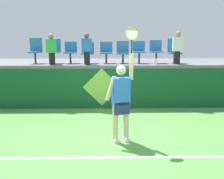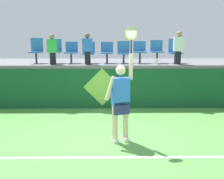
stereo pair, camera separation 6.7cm
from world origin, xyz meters
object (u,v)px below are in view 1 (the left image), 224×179
Objects in this scene: stadium_chair_0 at (35,49)px; stadium_chair_2 at (71,51)px; spectator_1 at (178,47)px; tennis_player at (121,99)px; water_bottle at (156,62)px; stadium_chair_5 at (123,51)px; stadium_chair_8 at (174,50)px; spectator_0 at (87,48)px; spectator_2 at (52,49)px; stadium_chair_3 at (88,52)px; stadium_chair_4 at (106,51)px; stadium_chair_7 at (156,50)px; stadium_chair_1 at (54,50)px; tennis_ball at (127,137)px; stadium_chair_6 at (139,50)px.

stadium_chair_0 reaches higher than stadium_chair_2.
tennis_player is at bearing -123.05° from spectator_1.
tennis_player reaches higher than stadium_chair_2.
water_bottle is 1.33m from stadium_chair_5.
spectator_0 reaches higher than stadium_chair_8.
spectator_2 is at bearing -143.13° from stadium_chair_2.
stadium_chair_4 reaches higher than stadium_chair_3.
spectator_2 is (-2.19, 3.28, 1.00)m from tennis_player.
stadium_chair_5 is 0.76× the size of spectator_2.
spectator_1 is at bearing -6.72° from stadium_chair_2.
stadium_chair_0 is 2.53m from stadium_chair_4.
stadium_chair_0 is at bearing 170.72° from water_bottle.
spectator_2 is at bearing -169.78° from stadium_chair_5.
stadium_chair_3 is 0.92× the size of stadium_chair_7.
stadium_chair_7 reaches higher than stadium_chair_4.
stadium_chair_1 is 0.76× the size of spectator_1.
spectator_2 is at bearing -166.80° from stadium_chair_4.
tennis_ball is 0.09× the size of stadium_chair_2.
stadium_chair_2 is 0.78m from spectator_0.
stadium_chair_7 is (0.10, 0.68, 0.36)m from water_bottle.
spectator_2 is at bearing -159.91° from stadium_chair_3.
stadium_chair_1 is 1.09× the size of stadium_chair_6.
tennis_ball is 0.08× the size of stadium_chair_6.
spectator_1 is at bearing 57.80° from tennis_ball.
stadium_chair_3 is 0.73× the size of spectator_2.
stadium_chair_6 is at bearing -179.38° from stadium_chair_8.
stadium_chair_7 is 0.66m from stadium_chair_8.
stadium_chair_0 reaches higher than stadium_chair_7.
stadium_chair_0 reaches higher than water_bottle.
tennis_ball is 0.08× the size of stadium_chair_1.
spectator_0 is at bearing 106.91° from tennis_player.
stadium_chair_0 is 0.85× the size of spectator_0.
stadium_chair_3 is at bearing -0.20° from stadium_chair_1.
stadium_chair_1 is at bearing -0.44° from stadium_chair_0.
stadium_chair_2 is 0.73m from spectator_2.
stadium_chair_4 is at bearing 95.02° from tennis_player.
tennis_player is at bearing -75.09° from stadium_chair_3.
stadium_chair_8 reaches higher than water_bottle.
stadium_chair_6 is (3.71, -0.01, -0.04)m from stadium_chair_0.
stadium_chair_3 is at bearing -179.80° from stadium_chair_5.
stadium_chair_5 is (1.26, 0.00, 0.01)m from stadium_chair_3.
water_bottle is (1.20, 2.89, 1.53)m from tennis_ball.
spectator_0 is (0.62, -0.46, 0.11)m from stadium_chair_2.
stadium_chair_5 is 1.00× the size of stadium_chair_6.
stadium_chair_2 is (-1.77, 3.56, 1.86)m from tennis_ball.
stadium_chair_5 is at bearing -0.09° from stadium_chair_0.
stadium_chair_0 reaches higher than stadium_chair_3.
stadium_chair_5 reaches higher than stadium_chair_6.
stadium_chair_4 is 0.87× the size of stadium_chair_8.
water_bottle is 0.92m from stadium_chair_6.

